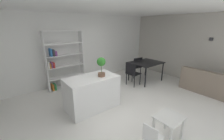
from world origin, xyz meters
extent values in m
plane|color=silver|center=(0.00, 0.00, 0.00)|extent=(10.16, 10.16, 0.00)
cube|color=white|center=(0.00, 0.00, 2.65)|extent=(7.38, 5.47, 0.06)
cube|color=white|center=(0.00, 2.70, 1.31)|extent=(7.38, 0.06, 2.62)
cube|color=#B2ADA3|center=(3.66, 0.00, 1.31)|extent=(0.06, 5.47, 2.62)
cube|color=white|center=(-0.51, 0.61, 0.44)|extent=(1.37, 0.77, 0.89)
cylinder|color=brown|center=(-0.26, 0.50, 0.94)|extent=(0.19, 0.19, 0.09)
cylinder|color=#476633|center=(-0.26, 0.50, 1.09)|extent=(0.01, 0.01, 0.22)
sphere|color=#2C7726|center=(-0.26, 0.50, 1.29)|extent=(0.23, 0.23, 0.23)
cube|color=white|center=(-1.19, 2.38, 1.01)|extent=(0.02, 0.31, 2.02)
cube|color=white|center=(0.09, 2.38, 1.01)|extent=(0.02, 0.31, 2.02)
cube|color=white|center=(-0.55, 2.38, 2.01)|extent=(1.30, 0.31, 0.02)
cube|color=white|center=(-0.55, 2.38, 0.01)|extent=(1.30, 0.31, 0.02)
cube|color=white|center=(-0.55, 2.38, 0.42)|extent=(1.26, 0.31, 0.02)
cube|color=white|center=(-0.55, 2.38, 0.81)|extent=(1.26, 0.31, 0.02)
cube|color=white|center=(-0.55, 2.38, 1.21)|extent=(1.26, 0.31, 0.02)
cube|color=white|center=(-0.55, 2.38, 1.60)|extent=(1.26, 0.31, 0.02)
cube|color=orange|center=(-1.08, 2.38, 0.13)|extent=(0.05, 0.25, 0.21)
cube|color=#338E4C|center=(-1.00, 2.38, 0.13)|extent=(0.06, 0.25, 0.22)
cube|color=silver|center=(-1.12, 2.38, 0.95)|extent=(0.04, 0.25, 0.25)
cube|color=orange|center=(-1.07, 2.38, 0.91)|extent=(0.03, 0.25, 0.17)
cube|color=#8E4793|center=(-1.02, 2.38, 0.93)|extent=(0.03, 0.25, 0.20)
cube|color=red|center=(-0.96, 2.38, 0.91)|extent=(0.05, 0.25, 0.18)
cube|color=#2D6BAD|center=(-0.99, 2.38, 1.34)|extent=(0.05, 0.25, 0.25)
cube|color=#38383D|center=(-0.92, 2.38, 1.33)|extent=(0.05, 0.25, 0.22)
cube|color=#8E4793|center=(-0.85, 2.38, 1.30)|extent=(0.06, 0.25, 0.16)
cube|color=silver|center=(0.08, -1.32, 0.49)|extent=(0.52, 0.44, 0.02)
cube|color=silver|center=(-0.14, -1.50, 0.24)|extent=(0.04, 0.04, 0.48)
cube|color=silver|center=(0.30, -1.50, 0.24)|extent=(0.04, 0.04, 0.48)
cube|color=silver|center=(-0.14, -1.13, 0.24)|extent=(0.04, 0.04, 0.48)
cube|color=silver|center=(0.30, -1.13, 0.24)|extent=(0.04, 0.04, 0.48)
cube|color=white|center=(-0.39, -1.32, 0.29)|extent=(0.31, 0.31, 0.02)
cube|color=white|center=(-0.52, -1.33, 0.44)|extent=(0.06, 0.28, 0.28)
cube|color=white|center=(-0.29, -1.19, 0.14)|extent=(0.03, 0.03, 0.28)
cube|color=black|center=(2.24, 1.02, 0.77)|extent=(1.19, 0.98, 0.03)
cylinder|color=black|center=(1.71, 0.59, 0.38)|extent=(0.04, 0.04, 0.76)
cylinder|color=black|center=(2.78, 0.59, 0.38)|extent=(0.04, 0.04, 0.76)
cylinder|color=black|center=(1.71, 1.45, 0.38)|extent=(0.04, 0.04, 0.76)
cylinder|color=black|center=(2.78, 1.45, 0.38)|extent=(0.04, 0.04, 0.76)
cube|color=black|center=(1.53, 1.02, 0.45)|extent=(0.47, 0.48, 0.03)
cube|color=black|center=(1.33, 1.00, 0.68)|extent=(0.08, 0.44, 0.43)
cylinder|color=black|center=(1.73, 0.85, 0.22)|extent=(0.03, 0.03, 0.44)
cylinder|color=black|center=(1.68, 1.23, 0.22)|extent=(0.03, 0.03, 0.44)
cylinder|color=black|center=(1.37, 0.81, 0.22)|extent=(0.03, 0.03, 0.44)
cylinder|color=black|center=(1.33, 1.19, 0.22)|extent=(0.03, 0.03, 0.44)
cube|color=black|center=(2.24, 1.63, 0.45)|extent=(0.50, 0.48, 0.03)
cube|color=black|center=(2.22, 1.43, 0.67)|extent=(0.45, 0.08, 0.43)
cylinder|color=black|center=(2.46, 1.79, 0.22)|extent=(0.03, 0.03, 0.44)
cylinder|color=black|center=(2.07, 1.83, 0.22)|extent=(0.03, 0.03, 0.44)
cylinder|color=black|center=(2.41, 1.42, 0.22)|extent=(0.03, 0.03, 0.44)
cylinder|color=black|center=(2.03, 1.47, 0.22)|extent=(0.03, 0.03, 0.44)
cube|color=gray|center=(3.12, -1.19, 0.19)|extent=(0.84, 2.01, 0.38)
cube|color=gray|center=(2.79, -1.19, 0.59)|extent=(0.18, 2.01, 0.41)
cube|color=gray|center=(3.16, -0.26, 0.48)|extent=(0.64, 0.14, 0.20)
cube|color=#333338|center=(3.58, -0.64, 1.73)|extent=(0.10, 0.10, 0.10)
camera|label=1|loc=(-2.23, -2.47, 2.18)|focal=22.72mm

